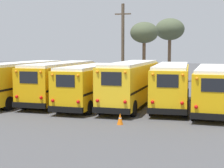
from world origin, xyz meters
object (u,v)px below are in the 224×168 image
school_bus_5 (214,87)px  bare_tree_1 (144,34)px  school_bus_3 (131,82)px  traffic_cone (120,119)px  utility_pole (123,45)px  bare_tree_0 (170,30)px  school_bus_0 (23,80)px  school_bus_1 (61,80)px  school_bus_2 (90,84)px  school_bus_4 (172,84)px

school_bus_5 → bare_tree_1: (-7.14, 12.38, 4.34)m
school_bus_3 → traffic_cone: (0.70, -6.47, -1.50)m
utility_pole → bare_tree_0: 9.62m
traffic_cone → utility_pole: bearing=102.8°
school_bus_3 → utility_pole: (-3.42, 11.65, 2.91)m
school_bus_0 → bare_tree_0: (9.92, 20.29, 5.01)m
bare_tree_0 → school_bus_1: bearing=-109.5°
bare_tree_1 → school_bus_2: bearing=-98.4°
school_bus_2 → utility_pole: utility_pole is taller
school_bus_2 → bare_tree_0: (3.90, 20.79, 5.09)m
school_bus_2 → bare_tree_0: bearing=79.4°
school_bus_4 → school_bus_0: bearing=-177.0°
school_bus_5 → utility_pole: 15.52m
school_bus_0 → bare_tree_1: bearing=57.4°
school_bus_0 → school_bus_3: size_ratio=0.98×
school_bus_3 → school_bus_4: school_bus_3 is taller
school_bus_5 → school_bus_1: bearing=176.1°
school_bus_1 → school_bus_5: school_bus_1 is taller
school_bus_3 → utility_pole: utility_pole is taller
school_bus_5 → utility_pole: (-9.44, 11.93, 3.05)m
school_bus_1 → school_bus_3: bearing=-5.1°
school_bus_3 → bare_tree_1: bare_tree_1 is taller
school_bus_1 → bare_tree_1: (4.90, 11.57, 4.25)m
school_bus_1 → school_bus_2: size_ratio=1.13×
school_bus_1 → school_bus_2: school_bus_1 is taller
traffic_cone → school_bus_3: bearing=96.2°
bare_tree_1 → traffic_cone: (1.82, -18.57, -5.69)m
school_bus_2 → school_bus_5: 9.04m
school_bus_2 → school_bus_5: bearing=3.2°
bare_tree_1 → traffic_cone: bearing=-84.4°
school_bus_4 → bare_tree_1: bare_tree_1 is taller
school_bus_0 → traffic_cone: size_ratio=15.37×
school_bus_3 → school_bus_5: bearing=-2.7°
utility_pole → school_bus_3: bearing=-73.6°
school_bus_1 → school_bus_2: bearing=-23.6°
school_bus_3 → bare_tree_1: (-1.12, 12.10, 4.19)m
school_bus_0 → school_bus_2: bearing=-4.7°
school_bus_4 → bare_tree_0: size_ratio=1.21×
bare_tree_0 → bare_tree_1: bearing=-104.2°
utility_pole → school_bus_0: bearing=-115.2°
school_bus_0 → school_bus_5: (15.05, -0.00, -0.09)m
school_bus_1 → utility_pole: (2.60, 11.11, 2.97)m
school_bus_1 → bare_tree_0: 21.26m
school_bus_5 → traffic_cone: school_bus_5 is taller
school_bus_4 → school_bus_5: (3.01, -0.64, -0.07)m
school_bus_1 → bare_tree_0: (6.91, 19.47, 5.01)m
school_bus_1 → school_bus_4: bearing=-1.2°
school_bus_3 → school_bus_5: size_ratio=1.02×
school_bus_1 → bare_tree_1: bearing=67.0°
school_bus_4 → school_bus_5: bearing=-11.9°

